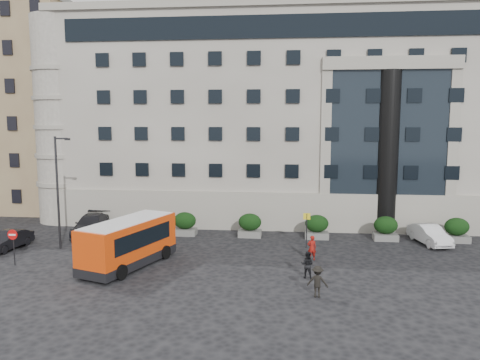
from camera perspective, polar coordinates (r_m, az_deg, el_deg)
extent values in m
plane|color=black|center=(29.76, -2.38, -10.54)|extent=(120.00, 120.00, 0.00)
cube|color=gray|center=(50.05, 8.11, 7.14)|extent=(44.00, 24.00, 18.00)
cylinder|color=black|center=(39.21, 17.50, 3.16)|extent=(1.80, 1.80, 13.00)
cube|color=#83694C|center=(55.64, -24.70, 7.60)|extent=(14.00, 14.00, 20.00)
cube|color=#7F5E4A|center=(72.99, -19.57, 8.42)|extent=(13.00, 13.00, 22.00)
cube|color=#5F5E5C|center=(37.78, -6.72, -6.29)|extent=(1.80, 1.20, 0.50)
ellipsoid|color=black|center=(37.58, -6.75, -4.93)|extent=(1.80, 1.26, 1.34)
cube|color=#5F5E5C|center=(37.02, 1.21, -6.53)|extent=(1.80, 1.20, 0.50)
ellipsoid|color=black|center=(36.81, 1.21, -5.14)|extent=(1.80, 1.26, 1.34)
cube|color=#5F5E5C|center=(36.98, 9.32, -6.65)|extent=(1.80, 1.20, 0.50)
ellipsoid|color=black|center=(36.76, 9.35, -5.26)|extent=(1.80, 1.26, 1.34)
cube|color=#5F5E5C|center=(37.66, 17.30, -6.63)|extent=(1.80, 1.20, 0.50)
ellipsoid|color=black|center=(37.45, 17.35, -5.26)|extent=(1.80, 1.26, 1.34)
cube|color=#5F5E5C|center=(39.03, 24.85, -6.50)|extent=(1.80, 1.20, 0.50)
ellipsoid|color=black|center=(38.83, 24.92, -5.18)|extent=(1.80, 1.26, 1.34)
cylinder|color=#262628|center=(35.32, -21.33, -1.52)|extent=(0.16, 0.16, 8.00)
cylinder|color=#262628|center=(34.76, -20.97, 4.75)|extent=(0.90, 0.12, 0.12)
cube|color=black|center=(34.56, -20.30, 4.68)|extent=(0.35, 0.18, 0.14)
cylinder|color=#262628|center=(33.98, 8.11, -6.14)|extent=(0.08, 0.08, 2.50)
cube|color=yellow|center=(33.75, 8.14, -4.41)|extent=(0.50, 0.06, 0.45)
cylinder|color=#262628|center=(32.97, -25.84, -7.51)|extent=(0.08, 0.08, 2.20)
cylinder|color=red|center=(32.71, -25.99, -6.01)|extent=(0.64, 0.05, 0.64)
cube|color=white|center=(32.68, -26.03, -6.02)|extent=(0.45, 0.04, 0.10)
cube|color=#DB3C0A|center=(30.23, -13.44, -7.05)|extent=(4.58, 7.40, 2.35)
cube|color=black|center=(30.57, -13.37, -9.37)|extent=(4.63, 7.45, 0.55)
cube|color=black|center=(30.18, -13.46, -6.64)|extent=(4.13, 5.96, 1.05)
cube|color=silver|center=(29.98, -13.51, -4.97)|extent=(4.35, 7.03, 0.18)
cylinder|color=black|center=(29.72, -17.94, -10.02)|extent=(0.56, 0.94, 0.90)
cylinder|color=black|center=(28.19, -14.31, -10.84)|extent=(0.56, 0.94, 0.90)
cylinder|color=black|center=(32.97, -12.58, -8.10)|extent=(0.56, 0.94, 0.90)
cylinder|color=black|center=(31.61, -9.09, -8.70)|extent=(0.56, 0.94, 0.90)
cube|color=#990B0C|center=(44.97, -15.11, -2.56)|extent=(2.63, 3.86, 2.56)
cube|color=#990B0C|center=(42.69, -16.62, -3.69)|extent=(2.37, 1.81, 1.74)
cube|color=black|center=(42.00, -17.08, -3.39)|extent=(1.95, 0.27, 0.82)
cylinder|color=black|center=(43.44, -17.86, -4.56)|extent=(0.33, 0.88, 0.86)
cylinder|color=black|center=(42.44, -15.16, -4.74)|extent=(0.33, 0.88, 0.86)
cylinder|color=black|center=(46.38, -15.89, -3.74)|extent=(0.33, 0.88, 0.86)
cylinder|color=black|center=(45.44, -13.34, -3.88)|extent=(0.33, 0.88, 0.86)
imported|color=black|center=(37.24, -26.42, -6.60)|extent=(1.87, 4.11, 1.31)
imported|color=black|center=(39.41, -17.68, -5.23)|extent=(2.94, 5.68, 1.57)
imported|color=black|center=(47.57, -13.82, -3.07)|extent=(2.35, 5.01, 1.38)
imported|color=silver|center=(37.52, 22.09, -6.17)|extent=(2.43, 4.53, 1.42)
imported|color=maroon|center=(31.24, 8.75, -8.18)|extent=(0.67, 0.51, 1.64)
imported|color=black|center=(27.84, 8.21, -10.18)|extent=(0.91, 0.80, 1.58)
imported|color=black|center=(25.08, 9.43, -12.11)|extent=(1.16, 0.79, 1.66)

